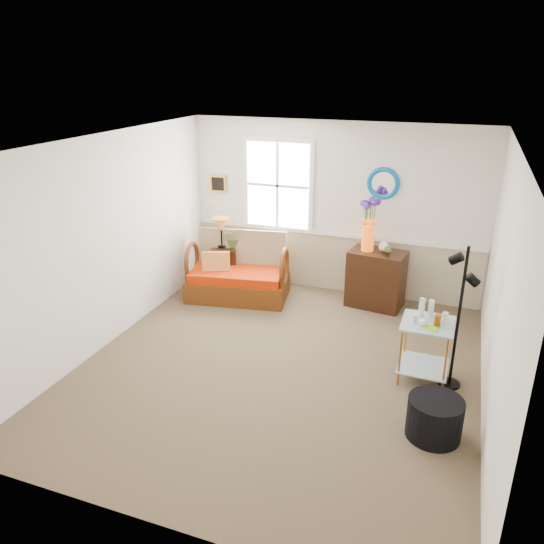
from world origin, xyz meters
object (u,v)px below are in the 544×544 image
(ottoman, at_px, (434,418))
(lamp_stand, at_px, (225,267))
(loveseat, at_px, (238,267))
(floor_lamp, at_px, (458,319))
(cabinet, at_px, (376,279))
(side_table, at_px, (425,351))

(ottoman, bearing_deg, lamp_stand, 142.52)
(loveseat, distance_m, floor_lamp, 3.48)
(cabinet, relative_size, side_table, 1.18)
(loveseat, bearing_deg, cabinet, 2.11)
(lamp_stand, relative_size, cabinet, 0.81)
(lamp_stand, height_order, side_table, side_table)
(floor_lamp, height_order, ottoman, floor_lamp)
(lamp_stand, bearing_deg, cabinet, 3.94)
(loveseat, relative_size, cabinet, 1.77)
(lamp_stand, relative_size, side_table, 0.96)
(floor_lamp, bearing_deg, ottoman, -79.49)
(ottoman, bearing_deg, floor_lamp, 83.68)
(lamp_stand, xyz_separation_m, ottoman, (3.41, -2.61, -0.14))
(loveseat, distance_m, lamp_stand, 0.45)
(loveseat, bearing_deg, ottoman, -47.28)
(lamp_stand, distance_m, ottoman, 4.30)
(cabinet, distance_m, side_table, 1.98)
(cabinet, xyz_separation_m, floor_lamp, (1.16, -1.82, 0.40))
(side_table, xyz_separation_m, ottoman, (0.20, -0.99, -0.15))
(loveseat, bearing_deg, floor_lamp, -33.47)
(loveseat, xyz_separation_m, floor_lamp, (3.17, -1.39, 0.33))
(floor_lamp, distance_m, ottoman, 1.15)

